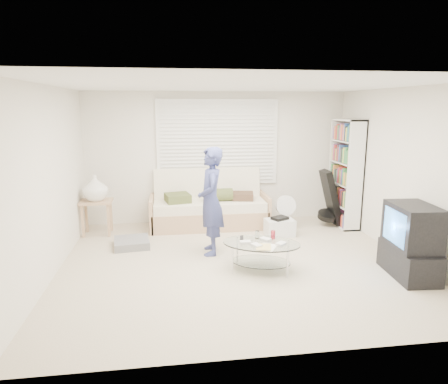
{
  "coord_description": "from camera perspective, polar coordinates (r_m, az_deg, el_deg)",
  "views": [
    {
      "loc": [
        -0.94,
        -5.39,
        2.22
      ],
      "look_at": [
        -0.15,
        0.3,
        0.99
      ],
      "focal_mm": 32.0,
      "sensor_mm": 36.0,
      "label": 1
    }
  ],
  "objects": [
    {
      "name": "ground",
      "position": [
        5.9,
        1.83,
        -10.01
      ],
      "size": [
        5.0,
        5.0,
        0.0
      ],
      "primitive_type": "plane",
      "color": "tan",
      "rests_on": "ground"
    },
    {
      "name": "room_shell",
      "position": [
        5.97,
        1.15,
        6.42
      ],
      "size": [
        5.02,
        4.52,
        2.51
      ],
      "color": "silver",
      "rests_on": "ground"
    },
    {
      "name": "window_blinds",
      "position": [
        7.67,
        -0.89,
        7.09
      ],
      "size": [
        2.32,
        0.08,
        1.62
      ],
      "color": "silver",
      "rests_on": "ground"
    },
    {
      "name": "futon_sofa",
      "position": [
        7.53,
        -2.16,
        -2.28
      ],
      "size": [
        2.19,
        0.88,
        1.07
      ],
      "color": "tan",
      "rests_on": "ground"
    },
    {
      "name": "grey_floor_pillow",
      "position": [
        6.68,
        -13.04,
        -7.08
      ],
      "size": [
        0.61,
        0.61,
        0.12
      ],
      "primitive_type": "cube",
      "rotation": [
        0.0,
        0.0,
        0.13
      ],
      "color": "slate",
      "rests_on": "ground"
    },
    {
      "name": "side_table",
      "position": [
        7.29,
        -17.91,
        0.21
      ],
      "size": [
        0.54,
        0.43,
        1.07
      ],
      "color": "tan",
      "rests_on": "ground"
    },
    {
      "name": "bookshelf",
      "position": [
        7.79,
        16.94,
        2.55
      ],
      "size": [
        0.32,
        0.84,
        2.0
      ],
      "color": "white",
      "rests_on": "ground"
    },
    {
      "name": "guitar_case",
      "position": [
        7.77,
        14.93,
        -1.34
      ],
      "size": [
        0.43,
        0.39,
        1.05
      ],
      "color": "black",
      "rests_on": "ground"
    },
    {
      "name": "floor_fan",
      "position": [
        7.46,
        8.74,
        -2.43
      ],
      "size": [
        0.38,
        0.26,
        0.63
      ],
      "color": "white",
      "rests_on": "ground"
    },
    {
      "name": "storage_bin",
      "position": [
        7.08,
        7.94,
        -4.98
      ],
      "size": [
        0.51,
        0.37,
        0.34
      ],
      "color": "white",
      "rests_on": "ground"
    },
    {
      "name": "tv_unit",
      "position": [
        5.85,
        25.13,
        -6.47
      ],
      "size": [
        0.55,
        0.93,
        0.97
      ],
      "color": "black",
      "rests_on": "ground"
    },
    {
      "name": "coffee_table",
      "position": [
        5.56,
        5.37,
        -7.94
      ],
      "size": [
        1.22,
        0.98,
        0.52
      ],
      "color": "silver",
      "rests_on": "ground"
    },
    {
      "name": "standing_person",
      "position": [
        6.03,
        -1.9,
        -1.34
      ],
      "size": [
        0.41,
        0.61,
        1.64
      ],
      "primitive_type": "imported",
      "rotation": [
        0.0,
        0.0,
        -1.61
      ],
      "color": "navy",
      "rests_on": "ground"
    }
  ]
}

